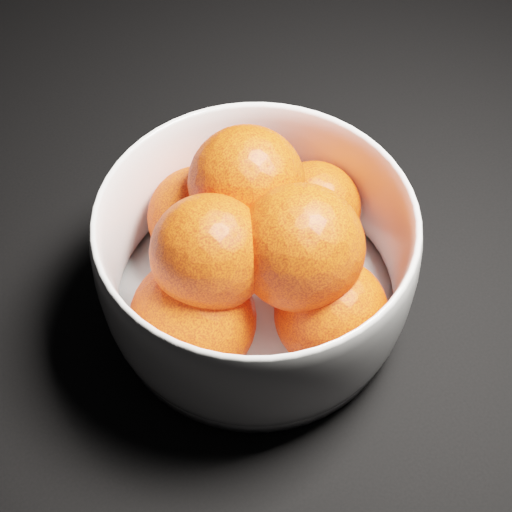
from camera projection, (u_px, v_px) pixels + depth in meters
name	position (u px, v px, depth m)	size (l,w,h in m)	color
bowl	(256.00, 261.00, 0.50)	(0.22, 0.22, 0.11)	silver
orange_pile	(253.00, 251.00, 0.48)	(0.20, 0.19, 0.13)	red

